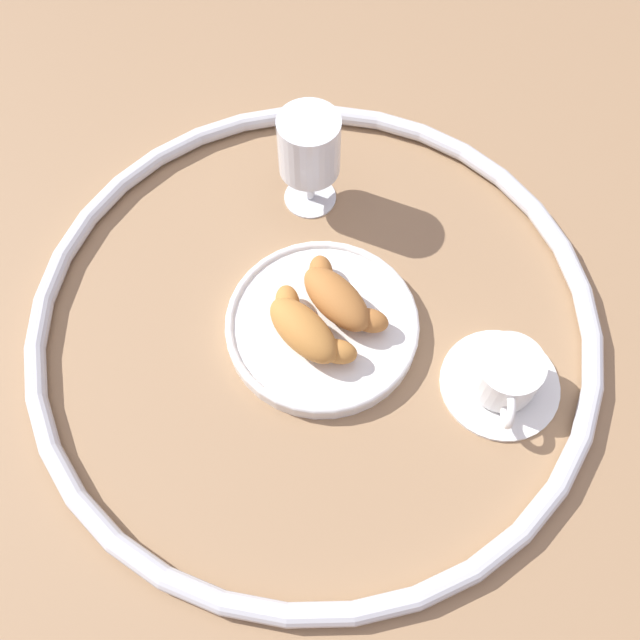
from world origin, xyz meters
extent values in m
plane|color=#997551|center=(0.00, 0.00, 0.00)|extent=(2.20, 2.20, 0.00)
torus|color=silver|center=(0.00, 0.00, 0.01)|extent=(0.67, 0.67, 0.02)
cylinder|color=white|center=(0.01, 0.00, 0.01)|extent=(0.23, 0.23, 0.02)
torus|color=white|center=(0.01, 0.00, 0.02)|extent=(0.23, 0.23, 0.01)
ellipsoid|color=#BC7A38|center=(0.01, -0.03, 0.04)|extent=(0.11, 0.06, 0.04)
ellipsoid|color=#BC7A38|center=(0.05, -0.03, 0.04)|extent=(0.05, 0.04, 0.03)
ellipsoid|color=#BC7A38|center=(-0.03, -0.01, 0.04)|extent=(0.05, 0.05, 0.03)
ellipsoid|color=#AD6B33|center=(0.01, 0.02, 0.04)|extent=(0.11, 0.07, 0.04)
ellipsoid|color=#AD6B33|center=(0.06, 0.03, 0.04)|extent=(0.05, 0.04, 0.03)
ellipsoid|color=#AD6B33|center=(-0.03, 0.04, 0.04)|extent=(0.05, 0.05, 0.03)
cylinder|color=white|center=(0.21, 0.07, 0.00)|extent=(0.14, 0.14, 0.01)
cylinder|color=white|center=(0.21, 0.07, 0.03)|extent=(0.08, 0.08, 0.05)
cylinder|color=#937A60|center=(0.21, 0.07, 0.06)|extent=(0.07, 0.07, 0.01)
torus|color=white|center=(0.24, 0.03, 0.04)|extent=(0.03, 0.04, 0.04)
cylinder|color=white|center=(-0.12, 0.14, 0.00)|extent=(0.07, 0.07, 0.01)
cylinder|color=white|center=(-0.12, 0.14, 0.03)|extent=(0.01, 0.01, 0.05)
cylinder|color=white|center=(-0.12, 0.14, 0.10)|extent=(0.08, 0.08, 0.08)
cylinder|color=gold|center=(-0.12, 0.14, 0.09)|extent=(0.07, 0.07, 0.06)
camera|label=1|loc=(0.25, -0.30, 0.75)|focal=39.81mm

